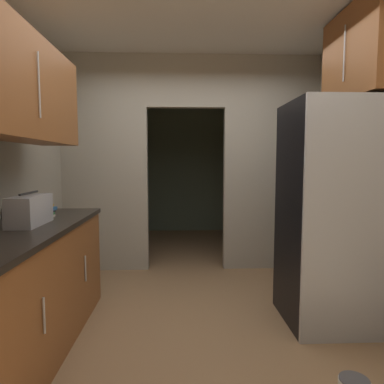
{
  "coord_description": "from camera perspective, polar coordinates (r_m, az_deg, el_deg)",
  "views": [
    {
      "loc": [
        -0.15,
        -2.66,
        1.39
      ],
      "look_at": [
        -0.02,
        0.68,
        1.09
      ],
      "focal_mm": 31.22,
      "sensor_mm": 36.0,
      "label": 1
    }
  ],
  "objects": [
    {
      "name": "upper_cabinet_counterside",
      "position": [
        2.67,
        -28.42,
        15.82
      ],
      "size": [
        0.36,
        1.79,
        0.74
      ],
      "color": "brown"
    },
    {
      "name": "book_stack",
      "position": [
        3.05,
        -23.67,
        -3.05
      ],
      "size": [
        0.14,
        0.17,
        0.1
      ],
      "color": "beige",
      "rests_on": "lower_cabinet_run"
    },
    {
      "name": "ground",
      "position": [
        3.0,
        0.94,
        -22.47
      ],
      "size": [
        20.0,
        20.0,
        0.0
      ],
      "primitive_type": "plane",
      "color": "#93704C"
    },
    {
      "name": "upper_cabinet_fridgeside",
      "position": [
        3.41,
        27.48,
        20.24
      ],
      "size": [
        0.36,
        0.94,
        0.78
      ],
      "color": "brown"
    },
    {
      "name": "kitchen_overhead_slab",
      "position": [
        3.43,
        0.51,
        28.51
      ],
      "size": [
        3.64,
        7.27,
        0.06
      ],
      "primitive_type": "cube",
      "color": "silver"
    },
    {
      "name": "adjoining_room_shell",
      "position": [
        6.01,
        -0.79,
        4.87
      ],
      "size": [
        3.24,
        2.51,
        2.72
      ],
      "color": "slate",
      "rests_on": "ground"
    },
    {
      "name": "lower_cabinet_run",
      "position": [
        2.78,
        -27.09,
        -14.91
      ],
      "size": [
        0.68,
        1.99,
        0.93
      ],
      "color": "brown",
      "rests_on": "ground"
    },
    {
      "name": "kitchen_partition",
      "position": [
        4.29,
        0.02,
        6.04
      ],
      "size": [
        3.24,
        0.12,
        2.72
      ],
      "color": "#ADA899",
      "rests_on": "ground"
    },
    {
      "name": "refrigerator",
      "position": [
        3.12,
        23.48,
        -3.49
      ],
      "size": [
        0.85,
        0.77,
        1.89
      ],
      "color": "black",
      "rests_on": "ground"
    },
    {
      "name": "boombox",
      "position": [
        2.74,
        -26.06,
        -2.83
      ],
      "size": [
        0.2,
        0.41,
        0.25
      ],
      "color": "#B2B2B7",
      "rests_on": "lower_cabinet_run"
    }
  ]
}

